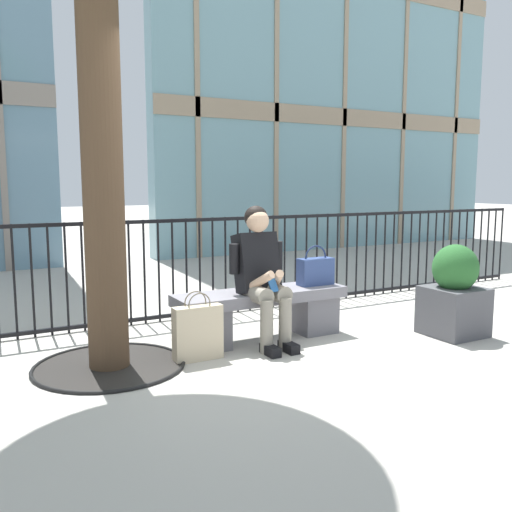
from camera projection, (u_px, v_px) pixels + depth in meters
name	position (u px, v px, depth m)	size (l,w,h in m)	color
ground_plane	(261.00, 339.00, 4.97)	(60.00, 60.00, 0.00)	#B2ADA3
stone_bench	(261.00, 310.00, 4.93)	(1.60, 0.44, 0.45)	slate
seated_person_with_phone	(261.00, 271.00, 4.74)	(0.52, 0.66, 1.21)	gray
handbag_on_bench	(315.00, 271.00, 5.16)	(0.34, 0.14, 0.38)	#33477F
shopping_bag	(198.00, 332.00, 4.36)	(0.40, 0.12, 0.55)	beige
plaza_railing	(213.00, 266.00, 5.81)	(9.29, 0.04, 1.05)	black
planter	(454.00, 293.00, 5.06)	(0.49, 0.49, 0.85)	#4C4C51
building_facade_right	(340.00, 36.00, 11.61)	(8.44, 0.43, 9.00)	#729EA8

